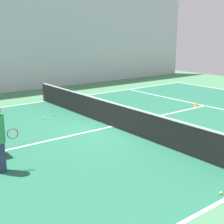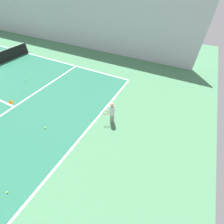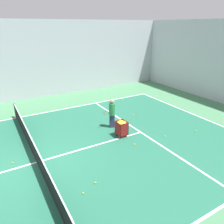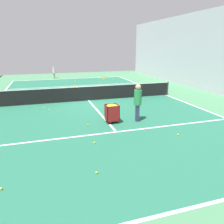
% 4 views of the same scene
% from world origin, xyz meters
% --- Properties ---
extents(ground_plane, '(32.66, 32.66, 0.00)m').
position_xyz_m(ground_plane, '(0.00, 0.00, 0.00)').
color(ground_plane, '#477F56').
extents(court_playing_area, '(11.63, 21.21, 0.00)m').
position_xyz_m(court_playing_area, '(0.00, 0.00, 0.00)').
color(court_playing_area, '#23664C').
rests_on(court_playing_area, ground).
extents(line_baseline_far, '(11.63, 0.10, 0.00)m').
position_xyz_m(line_baseline_far, '(0.00, 10.60, 0.01)').
color(line_baseline_far, white).
rests_on(line_baseline_far, ground).
extents(line_sideline_left, '(0.10, 21.21, 0.00)m').
position_xyz_m(line_sideline_left, '(-5.82, 0.00, 0.01)').
color(line_sideline_left, white).
rests_on(line_sideline_left, ground).
extents(line_service_far, '(11.63, 0.10, 0.00)m').
position_xyz_m(line_service_far, '(0.00, 5.83, 0.01)').
color(line_service_far, white).
rests_on(line_service_far, ground).
extents(line_centre_service, '(0.10, 11.66, 0.00)m').
position_xyz_m(line_centre_service, '(0.00, 0.00, 0.01)').
color(line_centre_service, white).
rests_on(line_centre_service, ground).
extents(hall_enclosure_left, '(0.15, 28.96, 6.16)m').
position_xyz_m(hall_enclosure_left, '(-9.62, 0.00, 3.08)').
color(hall_enclosure_left, silver).
rests_on(hall_enclosure_left, ground).
extents(tennis_net, '(11.93, 0.10, 0.97)m').
position_xyz_m(tennis_net, '(0.00, 0.00, 0.50)').
color(tennis_net, '#2D2D33').
rests_on(tennis_net, ground).
extents(coach_at_net, '(0.45, 0.72, 1.79)m').
position_xyz_m(coach_at_net, '(-1.42, 4.75, 1.02)').
color(coach_at_net, '#2D3351').
rests_on(coach_at_net, ground).
extents(ball_cart, '(0.59, 0.53, 0.89)m').
position_xyz_m(ball_cart, '(-0.19, 4.64, 0.62)').
color(ball_cart, maroon).
rests_on(ball_cart, ground).
extents(tennis_ball_1, '(0.07, 0.07, 0.07)m').
position_xyz_m(tennis_ball_1, '(2.59, 1.65, 0.04)').
color(tennis_ball_1, yellow).
rests_on(tennis_ball_1, ground).
extents(tennis_ball_4, '(0.07, 0.07, 0.07)m').
position_xyz_m(tennis_ball_4, '(-5.28, 8.06, 0.04)').
color(tennis_ball_4, yellow).
rests_on(tennis_ball_4, ground).
extents(tennis_ball_6, '(0.07, 0.07, 0.07)m').
position_xyz_m(tennis_ball_6, '(-2.27, 6.92, 0.04)').
color(tennis_ball_6, yellow).
rests_on(tennis_ball_6, ground).
extents(tennis_ball_7, '(0.07, 0.07, 0.07)m').
position_xyz_m(tennis_ball_7, '(1.13, 6.67, 0.04)').
color(tennis_ball_7, yellow).
rests_on(tennis_ball_7, ground).
extents(tennis_ball_10, '(0.07, 0.07, 0.07)m').
position_xyz_m(tennis_ball_10, '(2.87, 1.02, 0.04)').
color(tennis_ball_10, yellow).
rests_on(tennis_ball_10, ground).
extents(tennis_ball_13, '(0.07, 0.07, 0.07)m').
position_xyz_m(tennis_ball_13, '(-5.63, 1.25, 0.04)').
color(tennis_ball_13, yellow).
rests_on(tennis_ball_13, ground).
extents(tennis_ball_14, '(0.07, 0.07, 0.07)m').
position_xyz_m(tennis_ball_14, '(1.64, 11.04, 0.04)').
color(tennis_ball_14, yellow).
rests_on(tennis_ball_14, ground).
extents(tennis_ball_15, '(0.07, 0.07, 0.07)m').
position_xyz_m(tennis_ball_15, '(0.97, 4.66, 0.04)').
color(tennis_ball_15, yellow).
rests_on(tennis_ball_15, ground).
extents(tennis_ball_16, '(0.07, 0.07, 0.07)m').
position_xyz_m(tennis_ball_16, '(-4.68, 11.11, 0.04)').
color(tennis_ball_16, yellow).
rests_on(tennis_ball_16, ground).
extents(tennis_ball_18, '(0.07, 0.07, 0.07)m').
position_xyz_m(tennis_ball_18, '(1.52, 8.64, 0.04)').
color(tennis_ball_18, yellow).
rests_on(tennis_ball_18, ground).
extents(tennis_ball_19, '(0.07, 0.07, 0.07)m').
position_xyz_m(tennis_ball_19, '(-0.45, -0.94, 0.04)').
color(tennis_ball_19, yellow).
rests_on(tennis_ball_19, ground).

